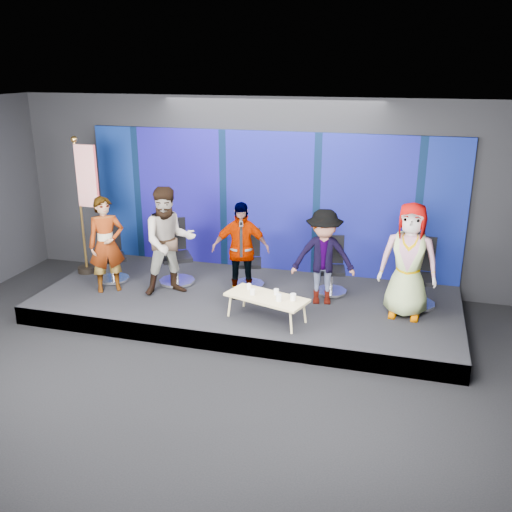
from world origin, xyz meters
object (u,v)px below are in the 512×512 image
object	(u,v)px
mug_d	(279,298)
mug_e	(293,297)
panelist_a	(106,245)
panelist_b	(169,241)
flag_stand	(86,203)
panelist_d	(323,257)
chair_e	(418,284)
panelist_c	(241,250)
chair_d	(331,274)
coffee_table	(267,298)
chair_b	(176,262)
panelist_e	(409,261)
chair_a	(112,262)
mug_a	(249,286)
mug_b	(253,292)
chair_c	(248,267)
mug_c	(276,292)

from	to	relation	value
mug_d	mug_e	size ratio (longest dim) A/B	1.02
panelist_a	mug_e	size ratio (longest dim) A/B	16.14
panelist_b	flag_stand	world-z (taller)	flag_stand
panelist_d	chair_e	distance (m)	1.59
panelist_c	chair_d	distance (m)	1.63
coffee_table	flag_stand	size ratio (longest dim) A/B	0.53
chair_b	mug_e	distance (m)	2.64
panelist_e	flag_stand	size ratio (longest dim) A/B	0.71
chair_b	chair_a	bearing A→B (deg)	156.49
flag_stand	chair_d	bearing A→B (deg)	7.05
chair_a	panelist_d	bearing A→B (deg)	-36.28
mug_a	mug_e	bearing A→B (deg)	-17.96
mug_b	flag_stand	xyz separation A→B (m)	(-3.45, 1.09, 0.91)
panelist_a	panelist_c	bearing A→B (deg)	-26.86
chair_c	panelist_d	xyz separation A→B (m)	(1.38, -0.42, 0.46)
mug_b	mug_d	distance (m)	0.46
panelist_c	panelist_e	world-z (taller)	panelist_e
panelist_a	chair_e	xyz separation A→B (m)	(5.14, 0.79, -0.46)
chair_e	mug_e	world-z (taller)	chair_e
panelist_a	mug_c	distance (m)	3.10
chair_a	mug_a	size ratio (longest dim) A/B	11.78
chair_a	panelist_c	xyz separation A→B (m)	(2.47, -0.09, 0.48)
chair_d	mug_d	world-z (taller)	chair_d
panelist_e	coffee_table	size ratio (longest dim) A/B	1.33
panelist_a	panelist_c	xyz separation A→B (m)	(2.27, 0.37, -0.01)
panelist_c	coffee_table	distance (m)	1.14
chair_a	mug_b	distance (m)	3.04
panelist_d	mug_a	distance (m)	1.30
panelist_b	panelist_d	world-z (taller)	panelist_b
chair_e	flag_stand	distance (m)	5.97
chair_e	mug_a	size ratio (longest dim) A/B	12.85
chair_b	panelist_e	bearing A→B (deg)	-38.25
chair_a	panelist_c	bearing A→B (deg)	-38.23
flag_stand	panelist_a	bearing A→B (deg)	-38.22
panelist_a	mug_c	world-z (taller)	panelist_a
chair_c	panelist_c	xyz separation A→B (m)	(0.01, -0.50, 0.49)
panelist_c	chair_d	xyz separation A→B (m)	(1.45, 0.57, -0.50)
mug_b	panelist_d	bearing A→B (deg)	43.30
mug_b	chair_c	bearing A→B (deg)	109.13
panelist_b	panelist_c	world-z (taller)	panelist_b
chair_a	panelist_e	xyz separation A→B (m)	(5.17, -0.15, 0.57)
panelist_d	panelist_a	bearing A→B (deg)	176.49
chair_e	coffee_table	xyz separation A→B (m)	(-2.21, -1.22, -0.01)
panelist_c	mug_b	size ratio (longest dim) A/B	16.99
panelist_a	mug_a	size ratio (longest dim) A/B	19.07
mug_d	mug_c	bearing A→B (deg)	112.49
mug_c	coffee_table	bearing A→B (deg)	-141.50
panelist_d	flag_stand	size ratio (longest dim) A/B	0.62
chair_c	mug_d	size ratio (longest dim) A/B	9.63
panelist_d	panelist_e	xyz separation A→B (m)	(1.33, -0.15, 0.11)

